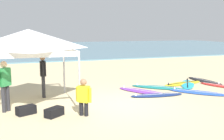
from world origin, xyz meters
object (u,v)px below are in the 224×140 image
object	(u,v)px
surfboard_teal	(159,87)
surfboard_black	(204,81)
canopy_tent	(29,39)
surfboard_navy	(157,95)
person_black	(43,73)
surfboard_cyan	(187,84)
person_green	(5,83)
person_yellow	(84,96)
surfboard_purple	(143,91)
gear_bag_by_pole	(26,110)
surfboard_red	(219,86)
surfboard_blue	(198,92)
gear_bag_near_tent	(54,112)
surfboard_yellow	(183,83)

from	to	relation	value
surfboard_teal	surfboard_black	world-z (taller)	same
canopy_tent	surfboard_navy	distance (m)	5.52
surfboard_black	person_black	size ratio (longest dim) A/B	1.45
surfboard_cyan	surfboard_teal	world-z (taller)	same
person_green	person_yellow	distance (m)	2.71
surfboard_cyan	surfboard_purple	bearing A→B (deg)	-166.65
canopy_tent	surfboard_purple	xyz separation A→B (m)	(4.74, 0.41, -2.35)
surfboard_black	person_yellow	size ratio (longest dim) A/B	2.06
gear_bag_by_pole	surfboard_purple	bearing A→B (deg)	17.20
surfboard_purple	surfboard_black	world-z (taller)	same
surfboard_teal	person_green	bearing A→B (deg)	-167.27
surfboard_red	person_yellow	distance (m)	7.61
surfboard_blue	surfboard_navy	bearing A→B (deg)	175.01
surfboard_red	surfboard_navy	world-z (taller)	same
surfboard_teal	gear_bag_near_tent	xyz separation A→B (m)	(-5.22, -2.57, 0.10)
surfboard_navy	person_green	world-z (taller)	person_green
surfboard_teal	surfboard_purple	distance (m)	1.20
person_black	surfboard_blue	bearing A→B (deg)	-13.71
canopy_tent	gear_bag_by_pole	world-z (taller)	canopy_tent
surfboard_cyan	surfboard_black	distance (m)	1.46
canopy_tent	gear_bag_by_pole	distance (m)	2.52
surfboard_cyan	surfboard_navy	xyz separation A→B (m)	(-2.58, -1.48, 0.00)
surfboard_cyan	gear_bag_by_pole	bearing A→B (deg)	-164.18
surfboard_black	gear_bag_by_pole	distance (m)	9.55
canopy_tent	gear_bag_near_tent	world-z (taller)	canopy_tent
person_yellow	gear_bag_by_pole	distance (m)	1.97
surfboard_blue	surfboard_red	bearing A→B (deg)	24.35
canopy_tent	surfboard_black	world-z (taller)	canopy_tent
surfboard_blue	gear_bag_near_tent	xyz separation A→B (m)	(-6.32, -1.08, 0.10)
surfboard_navy	person_yellow	xyz separation A→B (m)	(-3.47, -1.50, 0.62)
surfboard_blue	person_black	size ratio (longest dim) A/B	1.35
surfboard_teal	canopy_tent	bearing A→B (deg)	-170.99
person_black	gear_bag_near_tent	distance (m)	2.77
canopy_tent	surfboard_cyan	xyz separation A→B (m)	(7.56, 1.08, -2.35)
gear_bag_by_pole	surfboard_cyan	bearing A→B (deg)	15.82
canopy_tent	surfboard_black	size ratio (longest dim) A/B	1.24
surfboard_red	gear_bag_by_pole	bearing A→B (deg)	-171.16
gear_bag_by_pole	person_black	bearing A→B (deg)	70.02
surfboard_teal	person_black	world-z (taller)	person_black
surfboard_red	surfboard_black	xyz separation A→B (m)	(0.17, 1.25, -0.00)
surfboard_black	surfboard_teal	bearing A→B (deg)	-169.12
surfboard_blue	surfboard_navy	size ratio (longest dim) A/B	0.99
canopy_tent	person_black	size ratio (longest dim) A/B	1.79
surfboard_red	person_yellow	size ratio (longest dim) A/B	1.62
surfboard_blue	surfboard_yellow	xyz separation A→B (m)	(0.52, 1.89, 0.00)
surfboard_cyan	person_black	distance (m)	7.08
surfboard_purple	gear_bag_near_tent	bearing A→B (deg)	-153.58
surfboard_red	surfboard_cyan	bearing A→B (deg)	146.57
surfboard_red	person_green	bearing A→B (deg)	-174.90
canopy_tent	surfboard_yellow	size ratio (longest dim) A/B	1.23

